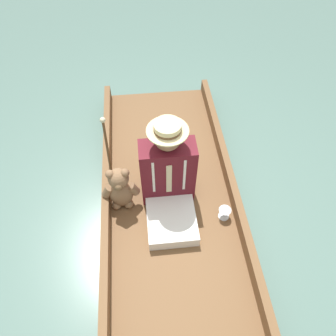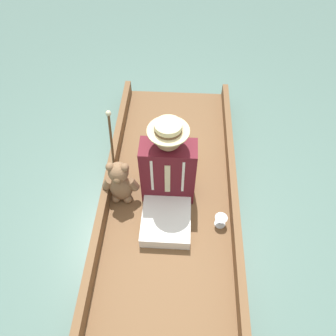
# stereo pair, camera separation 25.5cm
# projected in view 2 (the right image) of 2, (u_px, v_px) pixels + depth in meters

# --- Properties ---
(ground_plane) EXTENTS (16.00, 16.00, 0.00)m
(ground_plane) POSITION_uv_depth(u_px,v_px,m) (169.00, 222.00, 2.87)
(ground_plane) COLOR slate
(punt_boat) EXTENTS (1.16, 3.27, 0.26)m
(punt_boat) POSITION_uv_depth(u_px,v_px,m) (169.00, 218.00, 2.81)
(punt_boat) COLOR brown
(punt_boat) RESTS_ON ground_plane
(seat_cushion) EXTENTS (0.41, 0.29, 0.10)m
(seat_cushion) POSITION_uv_depth(u_px,v_px,m) (171.00, 163.00, 3.07)
(seat_cushion) COLOR #B7933D
(seat_cushion) RESTS_ON punt_boat
(seated_person) EXTENTS (0.44, 0.69, 0.85)m
(seated_person) POSITION_uv_depth(u_px,v_px,m) (168.00, 178.00, 2.63)
(seated_person) COLOR white
(seated_person) RESTS_ON punt_boat
(teddy_bear) EXTENTS (0.32, 0.19, 0.46)m
(teddy_bear) POSITION_uv_depth(u_px,v_px,m) (120.00, 183.00, 2.73)
(teddy_bear) COLOR #846042
(teddy_bear) RESTS_ON punt_boat
(wine_glass) EXTENTS (0.10, 0.10, 0.10)m
(wine_glass) POSITION_uv_depth(u_px,v_px,m) (221.00, 220.00, 2.67)
(wine_glass) COLOR silver
(wine_glass) RESTS_ON punt_boat
(walking_cane) EXTENTS (0.04, 0.22, 0.78)m
(walking_cane) POSITION_uv_depth(u_px,v_px,m) (112.00, 147.00, 2.65)
(walking_cane) COLOR brown
(walking_cane) RESTS_ON punt_boat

